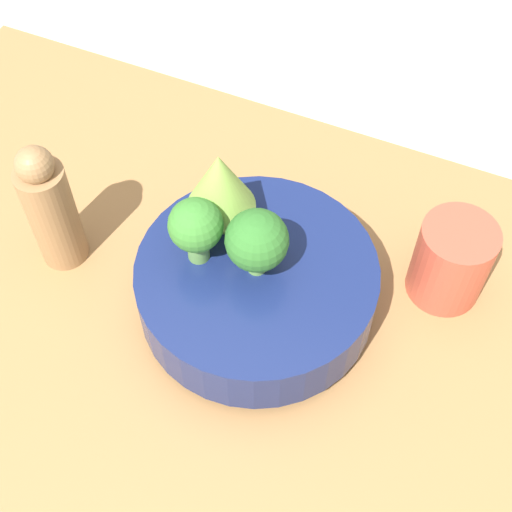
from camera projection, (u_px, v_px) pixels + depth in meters
ground_plane at (247, 347)px, 0.76m from camera, size 6.00×6.00×0.00m
table at (246, 338)px, 0.75m from camera, size 1.05×0.63×0.04m
bowl at (256, 286)px, 0.71m from camera, size 0.24×0.24×0.07m
broccoli_floret_center at (256, 241)px, 0.65m from camera, size 0.06×0.06×0.07m
broccoli_floret_right at (196, 227)px, 0.66m from camera, size 0.05×0.05×0.07m
romanesco_piece_near at (220, 184)px, 0.67m from camera, size 0.07×0.07×0.10m
cup at (451, 261)px, 0.72m from camera, size 0.08×0.08×0.09m
pepper_mill at (51, 209)px, 0.73m from camera, size 0.05×0.05×0.16m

